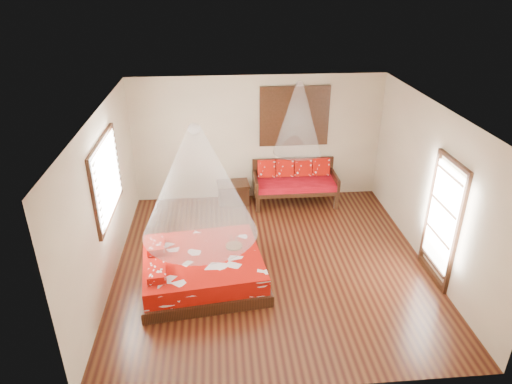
# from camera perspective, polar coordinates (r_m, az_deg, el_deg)

# --- Properties ---
(room) EXTENTS (5.54, 5.54, 2.84)m
(room) POSITION_cam_1_polar(r_m,az_deg,el_deg) (7.62, 2.10, -0.22)
(room) COLOR black
(room) RESTS_ON ground
(bed) EXTENTS (2.23, 2.06, 0.63)m
(bed) POSITION_cam_1_polar(r_m,az_deg,el_deg) (7.82, -6.78, -9.45)
(bed) COLOR black
(bed) RESTS_ON floor
(daybed) EXTENTS (1.85, 0.82, 0.96)m
(daybed) POSITION_cam_1_polar(r_m,az_deg,el_deg) (10.23, 4.85, 1.45)
(daybed) COLOR black
(daybed) RESTS_ON floor
(storage_chest) EXTENTS (0.74, 0.57, 0.48)m
(storage_chest) POSITION_cam_1_polar(r_m,az_deg,el_deg) (10.28, -2.85, -0.08)
(storage_chest) COLOR black
(storage_chest) RESTS_ON floor
(shutter_panel) EXTENTS (1.52, 0.06, 1.32)m
(shutter_panel) POSITION_cam_1_polar(r_m,az_deg,el_deg) (10.05, 4.83, 9.40)
(shutter_panel) COLOR black
(shutter_panel) RESTS_ON wall_back
(window_left) EXTENTS (0.10, 1.74, 1.34)m
(window_left) POSITION_cam_1_polar(r_m,az_deg,el_deg) (7.84, -18.12, 1.64)
(window_left) COLOR black
(window_left) RESTS_ON wall_left
(glazed_door) EXTENTS (0.08, 1.02, 2.16)m
(glazed_door) POSITION_cam_1_polar(r_m,az_deg,el_deg) (8.04, 22.23, -3.47)
(glazed_door) COLOR black
(glazed_door) RESTS_ON floor
(wine_tray) EXTENTS (0.29, 0.29, 0.23)m
(wine_tray) POSITION_cam_1_polar(r_m,az_deg,el_deg) (7.84, -2.78, -6.46)
(wine_tray) COLOR brown
(wine_tray) RESTS_ON bed
(mosquito_net_main) EXTENTS (1.84, 1.84, 1.80)m
(mosquito_net_main) POSITION_cam_1_polar(r_m,az_deg,el_deg) (7.02, -7.32, 1.25)
(mosquito_net_main) COLOR white
(mosquito_net_main) RESTS_ON ceiling
(mosquito_net_daybed) EXTENTS (1.02, 1.02, 1.50)m
(mosquito_net_daybed) POSITION_cam_1_polar(r_m,az_deg,el_deg) (9.58, 5.31, 9.17)
(mosquito_net_daybed) COLOR white
(mosquito_net_daybed) RESTS_ON ceiling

